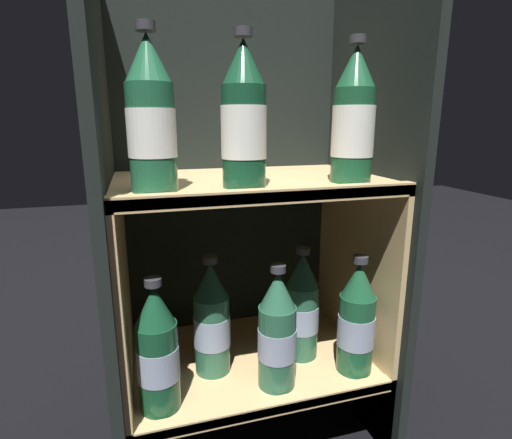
% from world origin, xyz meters
% --- Properties ---
extents(fridge_back_wall, '(0.57, 0.02, 0.98)m').
position_xyz_m(fridge_back_wall, '(0.00, 0.36, 0.49)').
color(fridge_back_wall, black).
rests_on(fridge_back_wall, ground_plane).
extents(fridge_side_left, '(0.02, 0.39, 0.98)m').
position_xyz_m(fridge_side_left, '(-0.27, 0.18, 0.49)').
color(fridge_side_left, black).
rests_on(fridge_side_left, ground_plane).
extents(fridge_side_right, '(0.02, 0.39, 0.98)m').
position_xyz_m(fridge_side_right, '(0.27, 0.18, 0.49)').
color(fridge_side_right, black).
rests_on(fridge_side_right, ground_plane).
extents(shelf_lower, '(0.53, 0.35, 0.18)m').
position_xyz_m(shelf_lower, '(0.00, 0.16, 0.14)').
color(shelf_lower, tan).
rests_on(shelf_lower, ground_plane).
extents(shelf_upper, '(0.53, 0.35, 0.58)m').
position_xyz_m(shelf_upper, '(0.00, 0.17, 0.41)').
color(shelf_upper, tan).
rests_on(shelf_upper, ground_plane).
extents(bottle_upper_front_0, '(0.08, 0.08, 0.25)m').
position_xyz_m(bottle_upper_front_0, '(-0.19, 0.06, 0.69)').
color(bottle_upper_front_0, '#1E5638').
rests_on(bottle_upper_front_0, shelf_upper).
extents(bottle_upper_front_1, '(0.08, 0.08, 0.25)m').
position_xyz_m(bottle_upper_front_1, '(-0.04, 0.06, 0.69)').
color(bottle_upper_front_1, '#144228').
rests_on(bottle_upper_front_1, shelf_upper).
extents(bottle_upper_front_2, '(0.08, 0.08, 0.25)m').
position_xyz_m(bottle_upper_front_2, '(0.17, 0.06, 0.69)').
color(bottle_upper_front_2, '#194C2D').
rests_on(bottle_upper_front_2, shelf_upper).
extents(bottle_lower_front_0, '(0.08, 0.08, 0.25)m').
position_xyz_m(bottle_lower_front_0, '(-0.20, 0.06, 0.29)').
color(bottle_lower_front_0, '#144228').
rests_on(bottle_lower_front_0, shelf_lower).
extents(bottle_lower_front_1, '(0.08, 0.08, 0.25)m').
position_xyz_m(bottle_lower_front_1, '(0.03, 0.06, 0.29)').
color(bottle_lower_front_1, '#285B42').
rests_on(bottle_lower_front_1, shelf_lower).
extents(bottle_lower_front_2, '(0.08, 0.08, 0.25)m').
position_xyz_m(bottle_lower_front_2, '(0.20, 0.06, 0.29)').
color(bottle_lower_front_2, '#194C2D').
rests_on(bottle_lower_front_2, shelf_lower).
extents(bottle_lower_back_0, '(0.08, 0.08, 0.25)m').
position_xyz_m(bottle_lower_back_0, '(-0.09, 0.15, 0.29)').
color(bottle_lower_back_0, '#285B42').
rests_on(bottle_lower_back_0, shelf_lower).
extents(bottle_lower_back_1, '(0.08, 0.08, 0.25)m').
position_xyz_m(bottle_lower_back_1, '(0.11, 0.15, 0.29)').
color(bottle_lower_back_1, '#285B42').
rests_on(bottle_lower_back_1, shelf_lower).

